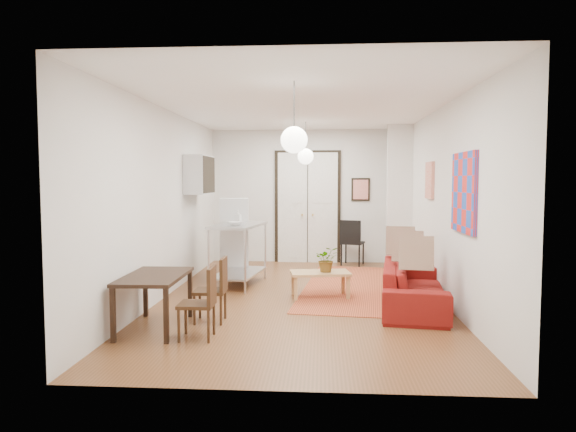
# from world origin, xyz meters

# --- Properties ---
(floor) EXTENTS (7.00, 7.00, 0.00)m
(floor) POSITION_xyz_m (0.00, 0.00, 0.00)
(floor) COLOR brown
(floor) RESTS_ON ground
(ceiling) EXTENTS (4.20, 7.00, 0.02)m
(ceiling) POSITION_xyz_m (0.00, 0.00, 2.90)
(ceiling) COLOR white
(ceiling) RESTS_ON wall_back
(wall_back) EXTENTS (4.20, 0.02, 2.90)m
(wall_back) POSITION_xyz_m (0.00, 3.50, 1.45)
(wall_back) COLOR silver
(wall_back) RESTS_ON floor
(wall_front) EXTENTS (4.20, 0.02, 2.90)m
(wall_front) POSITION_xyz_m (0.00, -3.50, 1.45)
(wall_front) COLOR silver
(wall_front) RESTS_ON floor
(wall_left) EXTENTS (0.02, 7.00, 2.90)m
(wall_left) POSITION_xyz_m (-2.10, 0.00, 1.45)
(wall_left) COLOR silver
(wall_left) RESTS_ON floor
(wall_right) EXTENTS (0.02, 7.00, 2.90)m
(wall_right) POSITION_xyz_m (2.10, 0.00, 1.45)
(wall_right) COLOR silver
(wall_right) RESTS_ON floor
(double_doors) EXTENTS (1.44, 0.06, 2.50)m
(double_doors) POSITION_xyz_m (0.00, 3.46, 1.20)
(double_doors) COLOR white
(double_doors) RESTS_ON wall_back
(stub_partition) EXTENTS (0.50, 0.10, 2.90)m
(stub_partition) POSITION_xyz_m (1.85, 2.55, 1.45)
(stub_partition) COLOR silver
(stub_partition) RESTS_ON floor
(wall_cabinet) EXTENTS (0.35, 1.00, 0.70)m
(wall_cabinet) POSITION_xyz_m (-1.92, 1.50, 1.90)
(wall_cabinet) COLOR silver
(wall_cabinet) RESTS_ON wall_left
(painting_popart) EXTENTS (0.05, 1.00, 1.00)m
(painting_popart) POSITION_xyz_m (2.08, -1.25, 1.65)
(painting_popart) COLOR red
(painting_popart) RESTS_ON wall_right
(painting_abstract) EXTENTS (0.05, 0.50, 0.60)m
(painting_abstract) POSITION_xyz_m (2.08, 0.80, 1.80)
(painting_abstract) COLOR beige
(painting_abstract) RESTS_ON wall_right
(poster_back) EXTENTS (0.40, 0.03, 0.50)m
(poster_back) POSITION_xyz_m (1.15, 3.47, 1.60)
(poster_back) COLOR red
(poster_back) RESTS_ON wall_back
(print_left) EXTENTS (0.03, 0.44, 0.54)m
(print_left) POSITION_xyz_m (-2.07, 2.00, 1.95)
(print_left) COLOR brown
(print_left) RESTS_ON wall_left
(pendant_back) EXTENTS (0.30, 0.30, 0.80)m
(pendant_back) POSITION_xyz_m (0.00, 2.00, 2.25)
(pendant_back) COLOR white
(pendant_back) RESTS_ON ceiling
(pendant_front) EXTENTS (0.30, 0.30, 0.80)m
(pendant_front) POSITION_xyz_m (0.00, -2.00, 2.25)
(pendant_front) COLOR white
(pendant_front) RESTS_ON ceiling
(kilim_rug) EXTENTS (1.88, 4.05, 0.01)m
(kilim_rug) POSITION_xyz_m (0.79, 0.89, 0.00)
(kilim_rug) COLOR #BB522E
(kilim_rug) RESTS_ON floor
(sofa) EXTENTS (2.25, 1.13, 0.63)m
(sofa) POSITION_xyz_m (1.62, -0.51, 0.31)
(sofa) COLOR maroon
(sofa) RESTS_ON floor
(coffee_table) EXTENTS (0.96, 0.63, 0.40)m
(coffee_table) POSITION_xyz_m (0.29, 0.06, 0.35)
(coffee_table) COLOR tan
(coffee_table) RESTS_ON floor
(potted_plant) EXTENTS (0.35, 0.39, 0.39)m
(potted_plant) POSITION_xyz_m (0.39, 0.06, 0.59)
(potted_plant) COLOR #295C2D
(potted_plant) RESTS_ON coffee_table
(kitchen_counter) EXTENTS (0.87, 1.46, 1.06)m
(kitchen_counter) POSITION_xyz_m (-1.11, 0.91, 0.71)
(kitchen_counter) COLOR silver
(kitchen_counter) RESTS_ON floor
(bowl) EXTENTS (0.29, 0.29, 0.06)m
(bowl) POSITION_xyz_m (-1.11, 0.61, 1.09)
(bowl) COLOR silver
(bowl) RESTS_ON kitchen_counter
(soap_bottle) EXTENTS (0.12, 0.12, 0.22)m
(soap_bottle) POSITION_xyz_m (-1.16, 1.16, 1.17)
(soap_bottle) COLOR teal
(soap_bottle) RESTS_ON kitchen_counter
(fridge) EXTENTS (0.58, 0.58, 1.46)m
(fridge) POSITION_xyz_m (-1.31, 1.67, 0.73)
(fridge) COLOR silver
(fridge) RESTS_ON floor
(dining_table) EXTENTS (0.70, 1.21, 0.66)m
(dining_table) POSITION_xyz_m (-1.70, -1.75, 0.59)
(dining_table) COLOR black
(dining_table) RESTS_ON floor
(dining_chair_near) EXTENTS (0.40, 0.56, 0.82)m
(dining_chair_near) POSITION_xyz_m (-1.10, -1.32, 0.47)
(dining_chair_near) COLOR #3B2413
(dining_chair_near) RESTS_ON floor
(dining_chair_far) EXTENTS (0.40, 0.56, 0.82)m
(dining_chair_far) POSITION_xyz_m (-1.10, -2.02, 0.47)
(dining_chair_far) COLOR #3B2413
(dining_chair_far) RESTS_ON floor
(black_side_chair) EXTENTS (0.55, 0.56, 0.97)m
(black_side_chair) POSITION_xyz_m (0.96, 3.23, 0.57)
(black_side_chair) COLOR black
(black_side_chair) RESTS_ON floor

